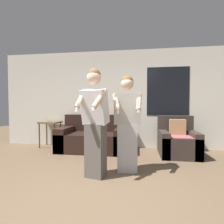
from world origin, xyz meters
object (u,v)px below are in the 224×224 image
Objects in this scene: side_table at (50,126)px; person_left at (95,121)px; person_right at (127,123)px; couch at (93,138)px; armchair at (177,142)px.

person_left is (1.76, -1.87, 0.31)m from side_table.
person_right is at bearing 33.60° from person_left.
armchair is (2.07, -0.14, 0.00)m from couch.
couch is 1.91× the size of armchair.
person_right is at bearing -133.33° from armchair.
side_table is 2.75m from person_right.
couch is at bearing -8.87° from side_table.
side_table is at bearing 171.13° from couch.
person_left is 1.04× the size of person_right.
armchair is at bearing -3.99° from couch.
armchair is 3.41m from side_table.
side_table is at bearing 133.28° from person_left.
person_right is (-1.12, -1.19, 0.54)m from armchair.
couch is 2.08m from armchair.
person_right is (0.50, 0.33, -0.06)m from person_left.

